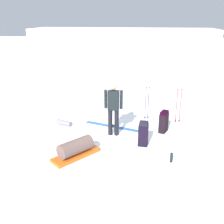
# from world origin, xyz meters

# --- Properties ---
(ground_plane) EXTENTS (80.00, 80.00, 0.00)m
(ground_plane) POSITION_xyz_m (0.00, 0.00, 0.00)
(ground_plane) COLOR white
(distant_snow_ridge) EXTENTS (19.86, 5.66, 2.26)m
(distant_snow_ridge) POSITION_xyz_m (-0.94, 22.02, 1.13)
(distant_snow_ridge) COLOR white
(distant_snow_ridge) RESTS_ON ground_plane
(skier_standing) EXTENTS (0.57, 0.23, 1.70)m
(skier_standing) POSITION_xyz_m (0.06, -0.18, 0.95)
(skier_standing) COLOR black
(skier_standing) RESTS_ON ground_plane
(ski_pair_near) EXTENTS (1.92, 0.82, 0.05)m
(ski_pair_near) POSITION_xyz_m (-0.04, 0.45, 0.01)
(ski_pair_near) COLOR #2D5BAF
(ski_pair_near) RESTS_ON ground_plane
(backpack_large_dark) EXTENTS (0.34, 0.43, 0.71)m
(backpack_large_dark) POSITION_xyz_m (1.66, 0.19, 0.35)
(backpack_large_dark) COLOR black
(backpack_large_dark) RESTS_ON ground_plane
(backpack_bright) EXTENTS (0.31, 0.34, 0.72)m
(backpack_bright) POSITION_xyz_m (0.99, -0.80, 0.35)
(backpack_bright) COLOR black
(backpack_bright) RESTS_ON ground_plane
(ski_poles_planted_near) EXTENTS (0.17, 0.10, 1.21)m
(ski_poles_planted_near) POSITION_xyz_m (1.14, 1.31, 0.68)
(ski_poles_planted_near) COLOR black
(ski_poles_planted_near) RESTS_ON ground_plane
(ski_poles_planted_far) EXTENTS (0.21, 0.11, 1.22)m
(ski_poles_planted_far) POSITION_xyz_m (2.23, 1.05, 0.68)
(ski_poles_planted_far) COLOR maroon
(ski_poles_planted_far) RESTS_ON ground_plane
(gear_sled) EXTENTS (1.23, 1.32, 0.49)m
(gear_sled) POSITION_xyz_m (-0.82, -1.66, 0.22)
(gear_sled) COLOR #D65715
(gear_sled) RESTS_ON ground_plane
(sleeping_mat_rolled) EXTENTS (0.58, 0.37, 0.18)m
(sleeping_mat_rolled) POSITION_xyz_m (-1.70, 0.41, 0.09)
(sleeping_mat_rolled) COLOR slate
(sleeping_mat_rolled) RESTS_ON ground_plane
(thermos_bottle) EXTENTS (0.07, 0.07, 0.26)m
(thermos_bottle) POSITION_xyz_m (1.70, -1.71, 0.13)
(thermos_bottle) COLOR black
(thermos_bottle) RESTS_ON ground_plane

